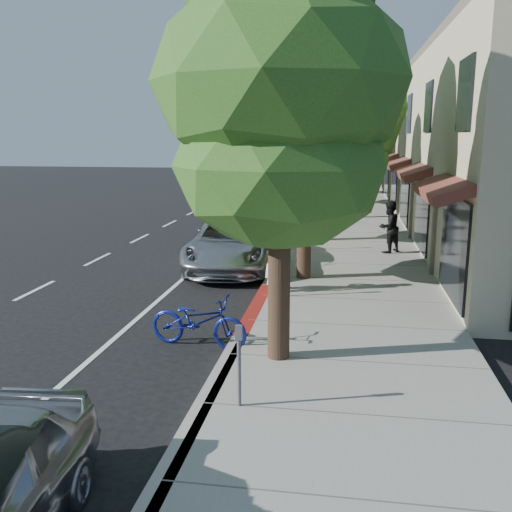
% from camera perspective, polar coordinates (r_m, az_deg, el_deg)
% --- Properties ---
extents(ground, '(120.00, 120.00, 0.00)m').
position_cam_1_polar(ground, '(12.60, -0.76, -7.04)').
color(ground, black).
rests_on(ground, ground).
extents(sidewalk, '(4.60, 56.00, 0.15)m').
position_cam_1_polar(sidewalk, '(20.15, 9.60, 0.28)').
color(sidewalk, gray).
rests_on(sidewalk, ground).
extents(curb, '(0.30, 56.00, 0.15)m').
position_cam_1_polar(curb, '(20.25, 3.08, 0.49)').
color(curb, '#9E998E').
rests_on(curb, ground).
extents(curb_red_segment, '(0.32, 4.00, 0.15)m').
position_cam_1_polar(curb_red_segment, '(13.51, -0.04, -5.38)').
color(curb_red_segment, maroon).
rests_on(curb_red_segment, ground).
extents(storefront_building, '(10.00, 36.00, 7.00)m').
position_cam_1_polar(storefront_building, '(30.69, 23.67, 9.88)').
color(storefront_building, '#C0B594').
rests_on(storefront_building, ground).
extents(street_tree_0, '(4.31, 4.31, 7.70)m').
position_cam_1_polar(street_tree_0, '(9.83, 2.49, 16.26)').
color(street_tree_0, black).
rests_on(street_tree_0, ground).
extents(street_tree_1, '(5.40, 5.40, 7.79)m').
position_cam_1_polar(street_tree_1, '(15.79, 5.06, 13.98)').
color(street_tree_1, black).
rests_on(street_tree_1, ground).
extents(street_tree_2, '(4.11, 4.11, 6.63)m').
position_cam_1_polar(street_tree_2, '(21.77, 6.18, 11.84)').
color(street_tree_2, black).
rests_on(street_tree_2, ground).
extents(street_tree_3, '(4.55, 4.55, 8.15)m').
position_cam_1_polar(street_tree_3, '(27.78, 6.89, 14.02)').
color(street_tree_3, black).
rests_on(street_tree_3, ground).
extents(street_tree_4, '(5.16, 5.16, 7.96)m').
position_cam_1_polar(street_tree_4, '(33.76, 7.29, 13.17)').
color(street_tree_4, black).
rests_on(street_tree_4, ground).
extents(street_tree_5, '(4.48, 4.48, 7.59)m').
position_cam_1_polar(street_tree_5, '(39.76, 7.58, 12.78)').
color(street_tree_5, black).
rests_on(street_tree_5, ground).
extents(cyclist, '(0.46, 0.70, 1.90)m').
position_cam_1_polar(cyclist, '(14.70, 1.85, -0.42)').
color(cyclist, white).
rests_on(cyclist, ground).
extents(bicycle, '(2.12, 1.04, 1.06)m').
position_cam_1_polar(bicycle, '(11.34, -5.78, -6.47)').
color(bicycle, navy).
rests_on(bicycle, ground).
extents(silver_suv, '(3.02, 5.74, 1.54)m').
position_cam_1_polar(silver_suv, '(17.90, -2.44, 1.24)').
color(silver_suv, '#B0B0B5').
rests_on(silver_suv, ground).
extents(dark_sedan, '(1.79, 5.09, 1.67)m').
position_cam_1_polar(dark_sedan, '(24.10, -1.17, 4.20)').
color(dark_sedan, black).
rests_on(dark_sedan, ground).
extents(white_pickup, '(2.68, 5.45, 1.52)m').
position_cam_1_polar(white_pickup, '(29.22, 3.73, 5.40)').
color(white_pickup, silver).
rests_on(white_pickup, ground).
extents(dark_suv_far, '(2.11, 4.48, 1.48)m').
position_cam_1_polar(dark_suv_far, '(36.88, 2.42, 6.75)').
color(dark_suv_far, black).
rests_on(dark_suv_far, ground).
extents(pedestrian, '(1.08, 1.08, 1.77)m').
position_cam_1_polar(pedestrian, '(20.00, 13.14, 2.84)').
color(pedestrian, black).
rests_on(pedestrian, sidewalk).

